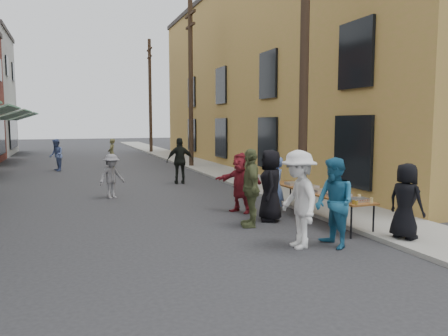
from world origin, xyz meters
TOP-DOWN VIEW (x-y plane):
  - ground at (0.00, 0.00)m, footprint 120.00×120.00m
  - sidewalk at (5.00, 15.00)m, footprint 2.20×60.00m
  - building_ochre at (11.10, 14.00)m, footprint 10.00×28.00m
  - utility_pole_near at (4.30, 3.00)m, footprint 0.26×0.26m
  - utility_pole_mid at (4.30, 15.00)m, footprint 0.26×0.26m
  - utility_pole_far at (4.30, 27.00)m, footprint 0.26×0.26m
  - serving_table at (3.80, 1.42)m, footprint 0.70×4.00m
  - catering_tray_sausage at (3.80, -0.23)m, footprint 0.50×0.33m
  - catering_tray_foil_b at (3.80, 0.42)m, footprint 0.50×0.33m
  - catering_tray_buns at (3.80, 1.12)m, footprint 0.50×0.33m
  - catering_tray_foil_d at (3.80, 1.82)m, footprint 0.50×0.33m
  - catering_tray_buns_end at (3.80, 2.52)m, footprint 0.50×0.33m
  - condiment_jar_a at (3.58, -0.53)m, footprint 0.07×0.07m
  - condiment_jar_b at (3.58, -0.43)m, footprint 0.07×0.07m
  - condiment_jar_c at (3.58, -0.33)m, footprint 0.07×0.07m
  - cup_stack at (4.00, -0.48)m, footprint 0.08×0.08m
  - guest_front_a at (2.63, 1.69)m, footprint 0.86×1.03m
  - guest_front_b at (3.04, 2.16)m, footprint 0.50×0.65m
  - guest_front_c at (2.79, -0.87)m, footprint 0.69×0.89m
  - guest_front_d at (2.11, -0.64)m, footprint 0.83×1.32m
  - guest_front_e at (1.92, 1.31)m, footprint 0.72×1.18m
  - guest_queue_back at (2.32, 2.92)m, footprint 1.20×1.58m
  - server at (4.35, -1.11)m, footprint 0.67×0.87m
  - passerby_left at (-0.81, 6.43)m, footprint 1.09×0.95m
  - passerby_mid at (2.13, 8.94)m, footprint 1.15×0.61m
  - passerby_right at (0.16, 16.34)m, footprint 0.57×0.68m
  - passerby_far at (-2.66, 15.49)m, footprint 0.75×0.90m

SIDE VIEW (x-z plane):
  - ground at x=0.00m, z-range 0.00..0.00m
  - sidewalk at x=5.00m, z-range 0.00..0.10m
  - serving_table at x=3.80m, z-range 0.34..1.09m
  - passerby_left at x=-0.81m, z-range 0.00..1.46m
  - guest_front_b at x=3.04m, z-range 0.00..1.58m
  - catering_tray_sausage at x=3.80m, z-range 0.75..0.83m
  - catering_tray_foil_b at x=3.80m, z-range 0.75..0.83m
  - catering_tray_buns at x=3.80m, z-range 0.75..0.83m
  - catering_tray_foil_d at x=3.80m, z-range 0.75..0.83m
  - catering_tray_buns_end at x=3.80m, z-range 0.75..0.83m
  - condiment_jar_a at x=3.58m, z-range 0.75..0.83m
  - condiment_jar_b at x=3.58m, z-range 0.75..0.83m
  - condiment_jar_c at x=3.58m, z-range 0.75..0.83m
  - passerby_right at x=0.16m, z-range 0.00..1.59m
  - cup_stack at x=4.00m, z-range 0.75..0.87m
  - passerby_far at x=-2.66m, z-range 0.00..1.64m
  - guest_queue_back at x=2.32m, z-range 0.00..1.67m
  - server at x=4.35m, z-range 0.10..1.67m
  - guest_front_c at x=2.79m, z-range 0.00..1.80m
  - guest_front_a at x=2.63m, z-range 0.00..1.81m
  - passerby_mid at x=2.13m, z-range 0.00..1.87m
  - guest_front_e at x=1.92m, z-range 0.00..1.87m
  - guest_front_d at x=2.11m, z-range 0.00..1.95m
  - utility_pole_near at x=4.30m, z-range 0.00..9.00m
  - utility_pole_mid at x=4.30m, z-range 0.00..9.00m
  - utility_pole_far at x=4.30m, z-range 0.00..9.00m
  - building_ochre at x=11.10m, z-range 0.00..10.00m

